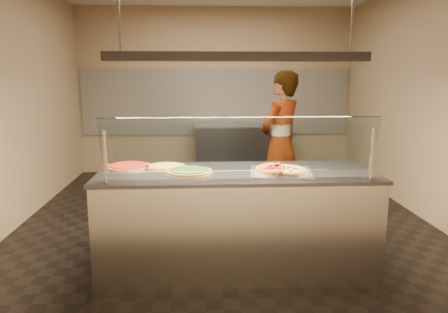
{
  "coord_description": "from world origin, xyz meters",
  "views": [
    {
      "loc": [
        -0.31,
        -5.1,
        1.8
      ],
      "look_at": [
        -0.08,
        -0.98,
        1.02
      ],
      "focal_mm": 35.0,
      "sensor_mm": 36.0,
      "label": 1
    }
  ],
  "objects": [
    {
      "name": "pizza_cheese",
      "position": [
        -0.63,
        -1.07,
        0.94
      ],
      "size": [
        0.4,
        0.4,
        0.03
      ],
      "color": "silver",
      "rests_on": "serving_counter"
    },
    {
      "name": "prep_table",
      "position": [
        0.41,
        2.55,
        0.47
      ],
      "size": [
        1.62,
        0.74,
        0.93
      ],
      "color": "#434349",
      "rests_on": "ground"
    },
    {
      "name": "wall_front",
      "position": [
        0.0,
        -3.01,
        1.5
      ],
      "size": [
        5.0,
        0.02,
        3.0
      ],
      "primitive_type": "cube",
      "color": "tan",
      "rests_on": "ground"
    },
    {
      "name": "half_pizza_sausage",
      "position": [
        0.52,
        -1.3,
        0.96
      ],
      "size": [
        0.28,
        0.47,
        0.04
      ],
      "color": "#8F5E21",
      "rests_on": "perforated_tray"
    },
    {
      "name": "perforated_tray",
      "position": [
        0.42,
        -1.29,
        0.94
      ],
      "size": [
        0.61,
        0.61,
        0.01
      ],
      "color": "silver",
      "rests_on": "serving_counter"
    },
    {
      "name": "heat_lamp_housing",
      "position": [
        0.02,
        -1.24,
        1.95
      ],
      "size": [
        2.3,
        0.18,
        0.08
      ],
      "primitive_type": "cube",
      "color": "#434349",
      "rests_on": "ceiling"
    },
    {
      "name": "wall_right",
      "position": [
        2.51,
        0.0,
        1.5
      ],
      "size": [
        0.02,
        6.0,
        3.0
      ],
      "primitive_type": "cube",
      "color": "tan",
      "rests_on": "ground"
    },
    {
      "name": "wall_left",
      "position": [
        -2.51,
        0.0,
        1.5
      ],
      "size": [
        0.02,
        6.0,
        3.0
      ],
      "primitive_type": "cube",
      "color": "tan",
      "rests_on": "ground"
    },
    {
      "name": "tile_band",
      "position": [
        0.0,
        2.98,
        1.3
      ],
      "size": [
        4.9,
        0.02,
        1.2
      ],
      "primitive_type": "cube",
      "color": "silver",
      "rests_on": "wall_back"
    },
    {
      "name": "worker",
      "position": [
        0.74,
        0.47,
        0.92
      ],
      "size": [
        0.79,
        0.79,
        1.85
      ],
      "primitive_type": "imported",
      "rotation": [
        0.0,
        0.0,
        3.9
      ],
      "color": "#3B3740",
      "rests_on": "ground"
    },
    {
      "name": "sneeze_guard",
      "position": [
        0.02,
        -1.58,
        1.23
      ],
      "size": [
        2.27,
        0.18,
        0.54
      ],
      "color": "#B7B7BC",
      "rests_on": "serving_counter"
    },
    {
      "name": "wall_back",
      "position": [
        0.0,
        3.01,
        1.5
      ],
      "size": [
        5.0,
        0.02,
        3.0
      ],
      "primitive_type": "cube",
      "color": "tan",
      "rests_on": "ground"
    },
    {
      "name": "serving_counter",
      "position": [
        0.02,
        -1.24,
        0.47
      ],
      "size": [
        2.51,
        0.94,
        0.93
      ],
      "color": "#B7B7BC",
      "rests_on": "ground"
    },
    {
      "name": "pizza_spinach",
      "position": [
        -0.41,
        -1.28,
        0.95
      ],
      "size": [
        0.44,
        0.44,
        0.03
      ],
      "color": "silver",
      "rests_on": "serving_counter"
    },
    {
      "name": "pizza_spatula",
      "position": [
        -0.68,
        -1.12,
        0.96
      ],
      "size": [
        0.27,
        0.19,
        0.02
      ],
      "color": "#B7B7BC",
      "rests_on": "pizza_spinach"
    },
    {
      "name": "pizza_tomato",
      "position": [
        -0.98,
        -1.02,
        0.94
      ],
      "size": [
        0.45,
        0.45,
        0.03
      ],
      "color": "silver",
      "rests_on": "serving_counter"
    },
    {
      "name": "ground",
      "position": [
        0.0,
        0.0,
        -0.01
      ],
      "size": [
        5.0,
        6.0,
        0.02
      ],
      "primitive_type": "cube",
      "color": "black",
      "rests_on": "ground"
    },
    {
      "name": "half_pizza_pepperoni",
      "position": [
        0.31,
        -1.29,
        0.96
      ],
      "size": [
        0.28,
        0.47,
        0.05
      ],
      "color": "#8F5E21",
      "rests_on": "perforated_tray"
    }
  ]
}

